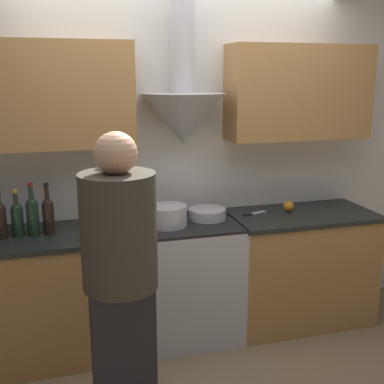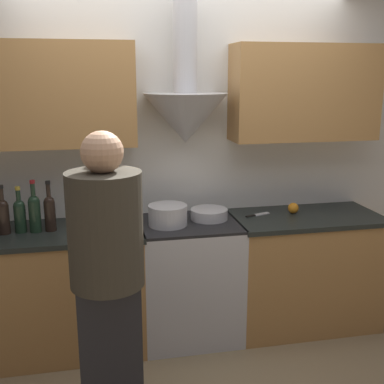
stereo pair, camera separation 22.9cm
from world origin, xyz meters
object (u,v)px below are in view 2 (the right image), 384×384
Objects in this scene: wine_bottle_3 at (3,214)px; wine_bottle_6 at (50,211)px; stove_range at (189,279)px; orange_fruit at (293,208)px; stock_pot at (168,215)px; mixing_bowl at (209,214)px; wine_bottle_5 at (35,211)px; wine_bottle_4 at (20,214)px; person_foreground_left at (108,280)px.

wine_bottle_3 is 0.96× the size of wine_bottle_6.
wine_bottle_3 is (-1.26, 0.00, 0.58)m from stove_range.
wine_bottle_6 is at bearing -178.09° from orange_fruit.
wine_bottle_3 is 1.21× the size of stock_pot.
stove_range is 3.26× the size of mixing_bowl.
wine_bottle_5 is at bearing 177.75° from stock_pot.
orange_fruit is at bearing 1.79° from wine_bottle_3.
wine_bottle_3 reaches higher than wine_bottle_4.
wine_bottle_4 is 0.10m from wine_bottle_5.
wine_bottle_5 is (-1.06, 0.00, 0.59)m from stove_range.
stock_pot is 0.33m from mixing_bowl.
wine_bottle_4 reaches higher than stock_pot.
wine_bottle_3 is 2.10m from orange_fruit.
wine_bottle_4 reaches higher than orange_fruit.
wine_bottle_5 reaches higher than orange_fruit.
mixing_bowl is at bearing 1.91° from wine_bottle_3.
stove_range is 0.54m from stock_pot.
person_foreground_left is at bearing -60.78° from wine_bottle_4.
mixing_bowl is at bearing 2.15° from wine_bottle_6.
person_foreground_left is at bearing -122.57° from stove_range.
orange_fruit is at bearing 1.51° from mixing_bowl.
person_foreground_left is at bearing -65.09° from wine_bottle_5.
stove_range is 2.67× the size of wine_bottle_3.
wine_bottle_4 is 0.88× the size of wine_bottle_5.
orange_fruit is 0.05× the size of person_foreground_left.
mixing_bowl is at bearing -178.49° from orange_fruit.
stove_range is at bearing -0.18° from wine_bottle_5.
wine_bottle_4 is at bearing 179.33° from stove_range.
wine_bottle_5 is 0.10m from wine_bottle_6.
wine_bottle_3 is 0.93× the size of wine_bottle_5.
person_foreground_left is at bearing -127.48° from mixing_bowl.
wine_bottle_3 is 1.17m from person_foreground_left.
stock_pot is 1.01× the size of mixing_bowl.
wine_bottle_6 reaches higher than stock_pot.
wine_bottle_5 reaches higher than mixing_bowl.
orange_fruit is 1.77m from person_foreground_left.
stock_pot is 0.16× the size of person_foreground_left.
stove_range is 2.49× the size of wine_bottle_5.
wine_bottle_3 is 4.09× the size of orange_fruit.
wine_bottle_4 is (-1.16, 0.01, 0.57)m from stove_range.
stock_pot is at bearing 63.97° from person_foreground_left.
wine_bottle_6 is (0.10, 0.00, -0.01)m from wine_bottle_5.
stove_range is at bearing -0.05° from wine_bottle_3.
wine_bottle_5 is at bearing 0.63° from wine_bottle_3.
wine_bottle_6 is at bearing -177.85° from mixing_bowl.
wine_bottle_3 is at bearing 123.98° from person_foreground_left.
stove_range is 1.23m from person_foreground_left.
stock_pot is at bearing -174.32° from orange_fruit.
wine_bottle_5 is at bearing 114.91° from person_foreground_left.
wine_bottle_6 is at bearing 177.25° from stock_pot.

